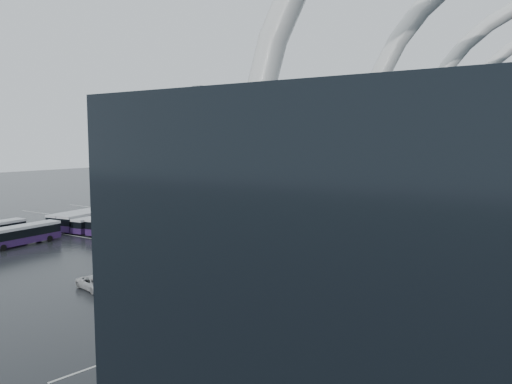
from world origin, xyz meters
The scene contains 24 objects.
ground centered at (0.00, 0.00, 0.00)m, with size 420.00×420.00×0.00m, color black.
lane_marking_near centered at (0.00, -2.00, 0.01)m, with size 120.00×0.25×0.01m, color silver.
lane_marking_mid centered at (0.00, 12.00, 0.01)m, with size 120.00×0.25×0.01m, color silver.
lane_marking_far centered at (0.00, 40.00, 0.01)m, with size 120.00×0.25×0.01m, color silver.
bus_bay_line_south centered at (-24.00, -16.00, 0.01)m, with size 28.00×0.25×0.01m, color silver.
bus_bay_line_north centered at (-24.00, 0.00, 0.01)m, with size 28.00×0.25×0.01m, color silver.
airliner_main centered at (10.18, 25.75, 4.49)m, with size 52.70×45.54×17.92m.
airliner_gate_b centered at (5.65, 86.57, 4.47)m, with size 51.13×45.25×17.88m.
airliner_gate_c centered at (12.53, 137.77, 4.57)m, with size 51.32×46.91×18.28m.
jet_remote_west centered at (-80.20, 61.12, 4.94)m, with size 43.62×35.39×19.14m.
jet_remote_mid centered at (-77.97, 92.23, 4.53)m, with size 40.26×32.58×17.55m.
jet_remote_far centered at (-79.35, 126.21, 5.16)m, with size 45.92×37.02×19.99m.
bus_row_near_a centered at (-28.90, -9.39, 1.73)m, with size 4.61×13.05×3.14m.
bus_row_near_b centered at (-24.38, -9.41, 1.88)m, with size 5.25×14.24×3.43m.
bus_row_near_c centered at (-20.77, -9.75, 1.66)m, with size 4.15×12.50×3.02m.
bus_row_near_d centered at (-16.52, -8.82, 1.87)m, with size 4.61×14.09×3.41m.
bus_row_far_c centered at (-20.62, -26.30, 1.87)m, with size 3.98×13.99×3.40m.
van_curve_a centered at (10.77, -36.10, 0.79)m, with size 2.61×5.66×1.57m, color silver.
van_curve_b centered at (27.07, -34.31, 0.82)m, with size 1.94×4.82×1.64m, color silver.
van_curve_c centered at (21.57, -33.86, 0.84)m, with size 1.78×5.11×1.68m, color silver.
floodlight_mast centered at (-6.26, 4.49, 18.11)m, with size 2.21×2.21×28.80m.
gse_cart_belly_b centered at (21.42, 26.88, 0.65)m, with size 2.38×1.40×1.30m, color slate.
gse_cart_belly_c centered at (5.85, 14.03, 0.69)m, with size 2.52×1.49×1.38m, color #B0A817.
gse_cart_belly_e centered at (18.15, 27.53, 0.66)m, with size 2.43×1.44×1.32m, color #B0A817.
Camera 1 is at (59.38, -74.36, 18.04)m, focal length 35.00 mm.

